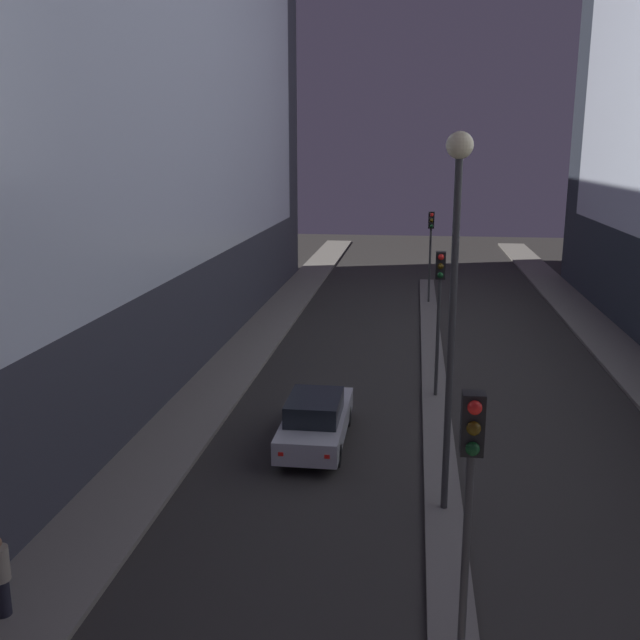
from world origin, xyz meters
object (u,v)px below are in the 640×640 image
street_lamp (455,249)px  car_left_lane (316,419)px  pedestrian_on_left_sidewalk (0,575)px  traffic_light_near (470,483)px  traffic_light_mid (439,292)px  traffic_light_far (431,237)px

street_lamp → car_left_lane: (-3.54, 3.54, -5.46)m
car_left_lane → pedestrian_on_left_sidewalk: bearing=-117.7°
traffic_light_near → pedestrian_on_left_sidewalk: bearing=172.8°
traffic_light_mid → pedestrian_on_left_sidewalk: size_ratio=3.20×
traffic_light_mid → pedestrian_on_left_sidewalk: traffic_light_mid is taller
street_lamp → pedestrian_on_left_sidewalk: street_lamp is taller
traffic_light_near → car_left_lane: bearing=110.2°
traffic_light_mid → traffic_light_far: bearing=90.0°
traffic_light_far → street_lamp: 23.67m
traffic_light_near → street_lamp: bearing=90.0°
traffic_light_mid → street_lamp: street_lamp is taller
traffic_light_mid → car_left_lane: traffic_light_mid is taller
street_lamp → traffic_light_far: bearing=90.0°
traffic_light_near → car_left_lane: (-3.54, 9.62, -2.97)m
traffic_light_far → car_left_lane: 20.53m
traffic_light_far → pedestrian_on_left_sidewalk: (-8.05, -28.61, -2.82)m
traffic_light_far → pedestrian_on_left_sidewalk: size_ratio=3.20×
pedestrian_on_left_sidewalk → street_lamp: bearing=32.2°
traffic_light_near → traffic_light_far: (0.00, 29.62, 0.00)m
traffic_light_near → street_lamp: size_ratio=0.58×
pedestrian_on_left_sidewalk → car_left_lane: bearing=62.3°
car_left_lane → pedestrian_on_left_sidewalk: 9.73m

